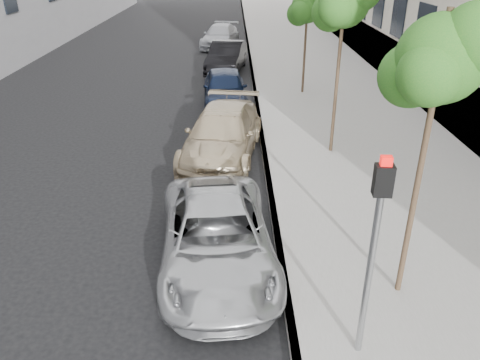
{
  "coord_description": "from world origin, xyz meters",
  "views": [
    {
      "loc": [
        0.25,
        -5.17,
        5.67
      ],
      "look_at": [
        0.36,
        3.24,
        1.5
      ],
      "focal_mm": 35.0,
      "sensor_mm": 36.0,
      "label": 1
    }
  ],
  "objects_px": {
    "tree_mid": "(345,2)",
    "sedan_black": "(227,57)",
    "tree_far": "(308,7)",
    "suv": "(222,134)",
    "sedan_rear": "(220,36)",
    "signal_pole": "(374,239)",
    "tree_near": "(443,59)",
    "sedan_blue": "(225,88)",
    "minivan": "(217,237)"
  },
  "relations": [
    {
      "from": "tree_mid",
      "to": "minivan",
      "type": "xyz_separation_m",
      "value": [
        -3.33,
        -5.53,
        -3.76
      ]
    },
    {
      "from": "sedan_black",
      "to": "sedan_rear",
      "type": "xyz_separation_m",
      "value": [
        -0.5,
        6.73,
        -0.06
      ]
    },
    {
      "from": "suv",
      "to": "sedan_black",
      "type": "height_order",
      "value": "sedan_black"
    },
    {
      "from": "signal_pole",
      "to": "minivan",
      "type": "relative_size",
      "value": 0.7
    },
    {
      "from": "signal_pole",
      "to": "tree_far",
      "type": "bearing_deg",
      "value": 89.95
    },
    {
      "from": "signal_pole",
      "to": "sedan_rear",
      "type": "bearing_deg",
      "value": 100.4
    },
    {
      "from": "signal_pole",
      "to": "sedan_black",
      "type": "xyz_separation_m",
      "value": [
        -2.24,
        18.75,
        -1.42
      ]
    },
    {
      "from": "minivan",
      "to": "tree_far",
      "type": "bearing_deg",
      "value": 69.38
    },
    {
      "from": "sedan_blue",
      "to": "sedan_black",
      "type": "height_order",
      "value": "sedan_black"
    },
    {
      "from": "sedan_rear",
      "to": "signal_pole",
      "type": "bearing_deg",
      "value": -73.88
    },
    {
      "from": "suv",
      "to": "tree_near",
      "type": "bearing_deg",
      "value": -53.78
    },
    {
      "from": "tree_mid",
      "to": "suv",
      "type": "bearing_deg",
      "value": -177.78
    },
    {
      "from": "tree_mid",
      "to": "sedan_rear",
      "type": "xyz_separation_m",
      "value": [
        -3.82,
        17.57,
        -3.73
      ]
    },
    {
      "from": "tree_near",
      "to": "signal_pole",
      "type": "distance_m",
      "value": 2.76
    },
    {
      "from": "suv",
      "to": "tree_mid",
      "type": "bearing_deg",
      "value": 10.86
    },
    {
      "from": "tree_mid",
      "to": "tree_far",
      "type": "relative_size",
      "value": 1.2
    },
    {
      "from": "suv",
      "to": "sedan_black",
      "type": "xyz_separation_m",
      "value": [
        0.0,
        10.97,
        0.01
      ]
    },
    {
      "from": "suv",
      "to": "sedan_blue",
      "type": "height_order",
      "value": "suv"
    },
    {
      "from": "sedan_blue",
      "to": "sedan_rear",
      "type": "relative_size",
      "value": 0.9
    },
    {
      "from": "tree_far",
      "to": "signal_pole",
      "type": "bearing_deg",
      "value": -94.32
    },
    {
      "from": "tree_near",
      "to": "suv",
      "type": "relative_size",
      "value": 1.0
    },
    {
      "from": "signal_pole",
      "to": "tree_near",
      "type": "bearing_deg",
      "value": 56.53
    },
    {
      "from": "sedan_blue",
      "to": "sedan_black",
      "type": "relative_size",
      "value": 0.94
    },
    {
      "from": "tree_mid",
      "to": "signal_pole",
      "type": "distance_m",
      "value": 8.29
    },
    {
      "from": "tree_mid",
      "to": "tree_far",
      "type": "distance_m",
      "value": 6.55
    },
    {
      "from": "tree_far",
      "to": "sedan_rear",
      "type": "xyz_separation_m",
      "value": [
        -3.82,
        11.07,
        -2.93
      ]
    },
    {
      "from": "suv",
      "to": "sedan_black",
      "type": "relative_size",
      "value": 1.12
    },
    {
      "from": "signal_pole",
      "to": "sedan_rear",
      "type": "height_order",
      "value": "signal_pole"
    },
    {
      "from": "sedan_blue",
      "to": "minivan",
      "type": "bearing_deg",
      "value": -92.97
    },
    {
      "from": "sedan_black",
      "to": "suv",
      "type": "bearing_deg",
      "value": -81.3
    },
    {
      "from": "signal_pole",
      "to": "suv",
      "type": "xyz_separation_m",
      "value": [
        -2.24,
        7.78,
        -1.44
      ]
    },
    {
      "from": "tree_far",
      "to": "signal_pole",
      "type": "height_order",
      "value": "tree_far"
    },
    {
      "from": "tree_near",
      "to": "tree_mid",
      "type": "relative_size",
      "value": 0.97
    },
    {
      "from": "sedan_blue",
      "to": "sedan_rear",
      "type": "bearing_deg",
      "value": 89.3
    },
    {
      "from": "tree_mid",
      "to": "sedan_black",
      "type": "distance_m",
      "value": 11.92
    },
    {
      "from": "tree_far",
      "to": "minivan",
      "type": "height_order",
      "value": "tree_far"
    },
    {
      "from": "sedan_rear",
      "to": "tree_mid",
      "type": "bearing_deg",
      "value": -67.73
    },
    {
      "from": "tree_mid",
      "to": "sedan_blue",
      "type": "distance_m",
      "value": 7.08
    },
    {
      "from": "signal_pole",
      "to": "suv",
      "type": "height_order",
      "value": "signal_pole"
    },
    {
      "from": "tree_mid",
      "to": "sedan_rear",
      "type": "height_order",
      "value": "tree_mid"
    },
    {
      "from": "signal_pole",
      "to": "sedan_rear",
      "type": "distance_m",
      "value": 25.66
    },
    {
      "from": "tree_far",
      "to": "suv",
      "type": "height_order",
      "value": "tree_far"
    },
    {
      "from": "sedan_blue",
      "to": "suv",
      "type": "bearing_deg",
      "value": -92.97
    },
    {
      "from": "tree_far",
      "to": "sedan_rear",
      "type": "relative_size",
      "value": 0.92
    },
    {
      "from": "tree_far",
      "to": "signal_pole",
      "type": "xyz_separation_m",
      "value": [
        -1.09,
        -14.41,
        -1.45
      ]
    },
    {
      "from": "minivan",
      "to": "signal_pole",
      "type": "bearing_deg",
      "value": -51.88
    },
    {
      "from": "tree_far",
      "to": "sedan_black",
      "type": "distance_m",
      "value": 6.18
    },
    {
      "from": "tree_near",
      "to": "sedan_blue",
      "type": "bearing_deg",
      "value": 106.07
    },
    {
      "from": "tree_far",
      "to": "suv",
      "type": "xyz_separation_m",
      "value": [
        -3.33,
        -6.63,
        -2.89
      ]
    },
    {
      "from": "signal_pole",
      "to": "sedan_black",
      "type": "distance_m",
      "value": 18.93
    }
  ]
}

